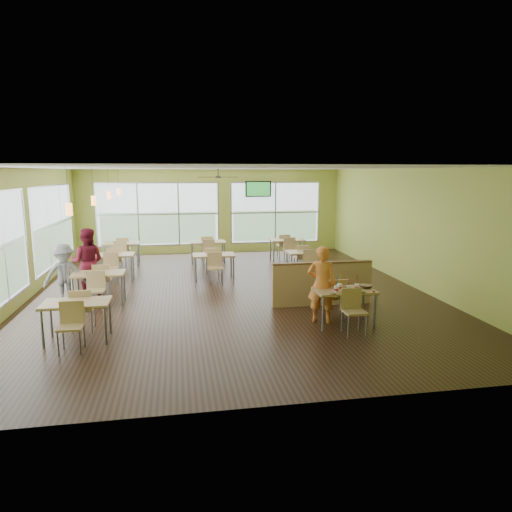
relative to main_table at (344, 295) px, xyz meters
name	(u,v)px	position (x,y,z in m)	size (l,w,h in m)	color
room	(230,231)	(-2.00, 3.00, 0.97)	(12.00, 12.04, 3.20)	black
window_bays	(134,225)	(-4.65, 6.08, 0.85)	(9.24, 10.24, 2.38)	white
main_table	(344,295)	(0.00, 0.00, 0.00)	(1.22, 1.52, 0.87)	tan
half_wall_divider	(322,283)	(0.00, 1.45, -0.11)	(2.40, 0.14, 1.04)	tan
dining_tables	(188,258)	(-3.05, 4.71, 0.00)	(6.92, 8.72, 0.87)	tan
pendant_lights	(102,198)	(-5.20, 3.68, 1.82)	(0.11, 7.31, 0.86)	#2D2119
ceiling_fan	(218,177)	(-2.00, 6.00, 2.32)	(1.25, 1.25, 0.29)	#2D2119
tv_backwall	(258,189)	(-0.20, 8.90, 1.82)	(1.00, 0.07, 0.60)	black
man_plaid	(322,284)	(-0.41, 0.25, 0.18)	(0.59, 0.39, 1.62)	#FB4B1B
patron_maroon	(87,262)	(-5.60, 3.40, 0.23)	(0.83, 0.65, 1.71)	maroon
patron_grey	(65,274)	(-5.97, 2.52, 0.10)	(0.95, 0.54, 1.46)	slate
cup_blue	(336,289)	(-0.26, -0.22, 0.19)	(0.10, 0.10, 0.36)	white
cup_yellow	(339,287)	(-0.14, -0.08, 0.19)	(0.10, 0.10, 0.37)	white
cup_red_near	(349,288)	(0.03, -0.14, 0.18)	(0.08, 0.08, 0.30)	white
cup_red_far	(357,287)	(0.21, -0.11, 0.19)	(0.10, 0.10, 0.35)	white
food_basket	(366,286)	(0.47, 0.06, 0.15)	(0.27, 0.27, 0.06)	black
ketchup_cup	(374,291)	(0.50, -0.29, 0.13)	(0.06, 0.06, 0.02)	#B3160D
wrapper_left	(332,293)	(-0.37, -0.30, 0.14)	(0.14, 0.13, 0.04)	olive
wrapper_mid	(342,287)	(-0.02, 0.09, 0.15)	(0.21, 0.19, 0.05)	olive
wrapper_right	(362,292)	(0.25, -0.30, 0.14)	(0.15, 0.14, 0.04)	olive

